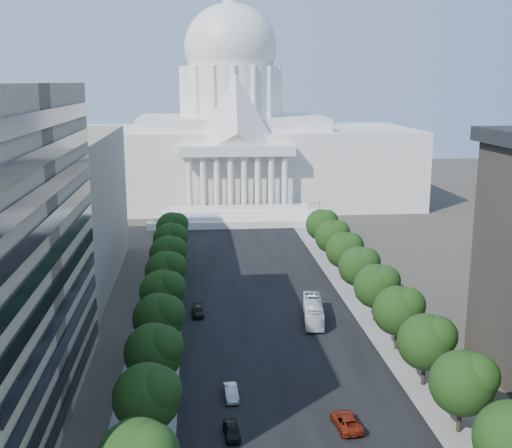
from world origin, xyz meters
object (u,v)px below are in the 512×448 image
object	(u,v)px
car_dark_b	(198,311)
city_bus	(313,311)
car_dark_a	(232,431)
car_silver	(231,393)
car_red	(346,421)

from	to	relation	value
car_dark_b	city_bus	size ratio (longest dim) A/B	0.40
car_dark_a	car_silver	bearing A→B (deg)	83.41
car_red	city_bus	world-z (taller)	city_bus
car_dark_a	car_silver	distance (m)	9.23
car_red	car_dark_b	xyz separation A→B (m)	(-17.33, 39.18, -0.07)
car_red	city_bus	bearing A→B (deg)	-99.46
car_silver	car_dark_b	size ratio (longest dim) A/B	0.92
car_dark_a	car_dark_b	bearing A→B (deg)	91.54
city_bus	car_dark_b	bearing A→B (deg)	175.05
car_dark_a	car_dark_b	size ratio (longest dim) A/B	0.86
car_dark_b	city_bus	distance (m)	20.20
car_dark_b	car_red	bearing A→B (deg)	-68.47
car_dark_a	car_red	world-z (taller)	car_red
car_silver	car_dark_a	bearing A→B (deg)	-96.01
car_dark_a	car_silver	world-z (taller)	car_silver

